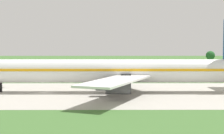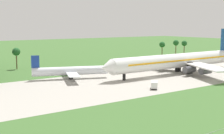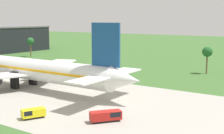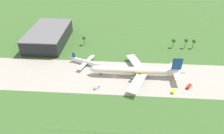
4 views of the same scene
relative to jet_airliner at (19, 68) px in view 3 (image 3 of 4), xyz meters
The scene contains 4 objects.
jet_airliner is the anchor object (origin of this frame).
baggage_tug 31.89m from the jet_airliner, 35.49° to the right, with size 3.78×4.88×1.89m.
catering_van 40.72m from the jet_airliner, 16.94° to the right, with size 5.21×5.89×2.02m.
palm_tree_row 55.81m from the jet_airliner, 65.28° to the left, with size 114.21×3.60×10.26m.
Camera 3 is at (89.54, -55.93, 19.05)m, focal length 50.00 mm.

